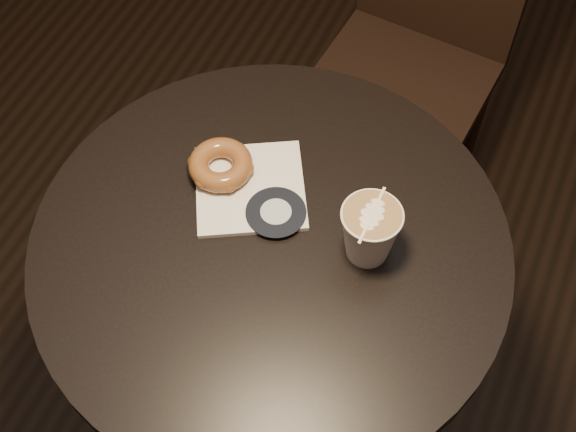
{
  "coord_description": "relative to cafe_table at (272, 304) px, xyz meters",
  "views": [
    {
      "loc": [
        0.27,
        -0.54,
        1.74
      ],
      "look_at": [
        0.01,
        0.03,
        0.79
      ],
      "focal_mm": 50.0,
      "sensor_mm": 36.0,
      "label": 1
    }
  ],
  "objects": [
    {
      "name": "chair",
      "position": [
        0.01,
        0.76,
        -0.03
      ],
      "size": [
        0.4,
        0.4,
        0.93
      ],
      "rotation": [
        0.0,
        0.0,
        -0.09
      ],
      "color": "black",
      "rests_on": "ground"
    },
    {
      "name": "cafe_table",
      "position": [
        0.0,
        0.0,
        0.0
      ],
      "size": [
        0.7,
        0.7,
        0.75
      ],
      "color": "black",
      "rests_on": "ground"
    },
    {
      "name": "doughnut",
      "position": [
        -0.12,
        0.08,
        0.22
      ],
      "size": [
        0.1,
        0.1,
        0.03
      ],
      "primitive_type": "torus",
      "color": "brown",
      "rests_on": "pastry_bag"
    },
    {
      "name": "pastry_bag",
      "position": [
        -0.07,
        0.07,
        0.2
      ],
      "size": [
        0.22,
        0.22,
        0.01
      ],
      "primitive_type": "cube",
      "rotation": [
        0.0,
        0.0,
        0.5
      ],
      "color": "white",
      "rests_on": "cafe_table"
    },
    {
      "name": "latte_cup",
      "position": [
        0.13,
        0.04,
        0.25
      ],
      "size": [
        0.09,
        0.09,
        0.1
      ],
      "primitive_type": null,
      "color": "white",
      "rests_on": "cafe_table"
    }
  ]
}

